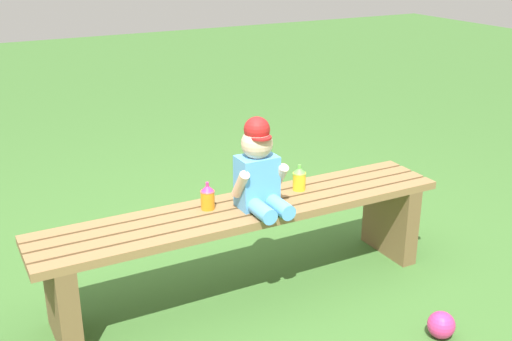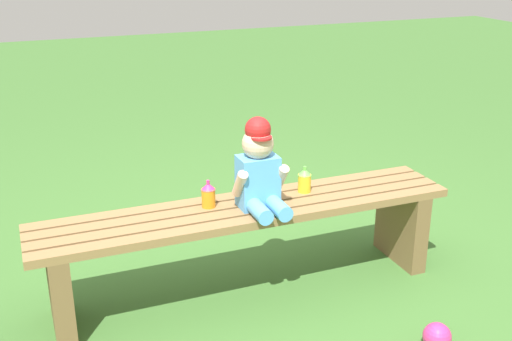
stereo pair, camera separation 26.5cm
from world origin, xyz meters
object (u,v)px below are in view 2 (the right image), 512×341
park_bench (247,232)px  child_figure (259,169)px  toy_ball (437,337)px  sippy_cup_left (208,194)px  sippy_cup_right (305,180)px

park_bench → child_figure: (0.04, -0.04, 0.30)m
park_bench → child_figure: bearing=-40.4°
child_figure → toy_ball: bearing=-52.7°
sippy_cup_left → toy_ball: size_ratio=1.10×
sippy_cup_left → sippy_cup_right: same height
child_figure → park_bench: bearing=139.6°
park_bench → sippy_cup_right: bearing=10.0°
park_bench → sippy_cup_left: (-0.16, 0.05, 0.19)m
sippy_cup_left → sippy_cup_right: bearing=0.0°
sippy_cup_left → toy_ball: (0.70, -0.74, -0.43)m
sippy_cup_right → toy_ball: size_ratio=1.10×
park_bench → sippy_cup_left: sippy_cup_left is taller
sippy_cup_left → child_figure: bearing=-23.8°
toy_ball → child_figure: bearing=127.3°
sippy_cup_right → child_figure: bearing=-161.0°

